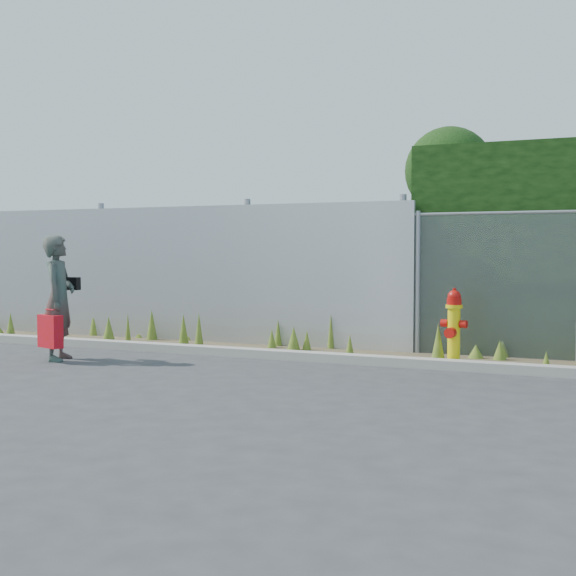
% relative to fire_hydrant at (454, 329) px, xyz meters
% --- Properties ---
extents(ground, '(80.00, 80.00, 0.00)m').
position_rel_fire_hydrant_xyz_m(ground, '(-1.72, -2.07, -0.49)').
color(ground, '#333335').
rests_on(ground, ground).
extents(curb, '(16.00, 0.22, 0.12)m').
position_rel_fire_hydrant_xyz_m(curb, '(-1.72, -0.27, -0.43)').
color(curb, gray).
rests_on(curb, ground).
extents(weed_strip, '(16.00, 1.35, 0.54)m').
position_rel_fire_hydrant_xyz_m(weed_strip, '(-1.77, 0.41, -0.36)').
color(weed_strip, '#4C402B').
rests_on(weed_strip, ground).
extents(corrugated_fence, '(8.50, 0.21, 2.30)m').
position_rel_fire_hydrant_xyz_m(corrugated_fence, '(-4.97, 0.94, 0.61)').
color(corrugated_fence, '#B2B5BA').
rests_on(corrugated_fence, ground).
extents(fire_hydrant, '(0.34, 0.30, 1.01)m').
position_rel_fire_hydrant_xyz_m(fire_hydrant, '(0.00, 0.00, 0.00)').
color(fire_hydrant, yellow).
rests_on(fire_hydrant, ground).
extents(woman, '(0.59, 0.72, 1.69)m').
position_rel_fire_hydrant_xyz_m(woman, '(-5.03, -1.48, 0.36)').
color(woman, '#106A58').
rests_on(woman, ground).
extents(red_tote_bag, '(0.39, 0.14, 0.52)m').
position_rel_fire_hydrant_xyz_m(red_tote_bag, '(-5.02, -1.68, -0.07)').
color(red_tote_bag, red).
extents(black_shoulder_bag, '(0.24, 0.10, 0.18)m').
position_rel_fire_hydrant_xyz_m(black_shoulder_bag, '(-5.01, -1.24, 0.54)').
color(black_shoulder_bag, black).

